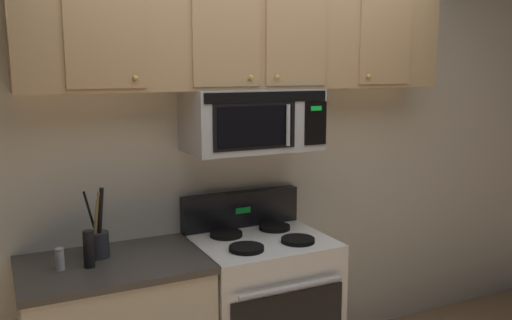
{
  "coord_description": "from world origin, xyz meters",
  "views": [
    {
      "loc": [
        -1.34,
        -2.26,
        1.87
      ],
      "look_at": [
        0.0,
        0.49,
        1.35
      ],
      "focal_mm": 38.12,
      "sensor_mm": 36.0,
      "label": 1
    }
  ],
  "objects_px": {
    "salt_shaker": "(60,259)",
    "over_range_microwave": "(252,120)",
    "pepper_mill": "(89,249)",
    "utensil_crock_charcoal": "(98,238)",
    "stove_range": "(261,309)"
  },
  "relations": [
    {
      "from": "over_range_microwave",
      "to": "pepper_mill",
      "type": "xyz_separation_m",
      "value": [
        -0.96,
        -0.15,
        -0.58
      ]
    },
    {
      "from": "stove_range",
      "to": "pepper_mill",
      "type": "xyz_separation_m",
      "value": [
        -0.96,
        -0.03,
        0.53
      ]
    },
    {
      "from": "stove_range",
      "to": "pepper_mill",
      "type": "distance_m",
      "value": 1.1
    },
    {
      "from": "salt_shaker",
      "to": "utensil_crock_charcoal",
      "type": "bearing_deg",
      "value": 26.51
    },
    {
      "from": "utensil_crock_charcoal",
      "to": "salt_shaker",
      "type": "bearing_deg",
      "value": -153.49
    },
    {
      "from": "salt_shaker",
      "to": "over_range_microwave",
      "type": "bearing_deg",
      "value": 6.39
    },
    {
      "from": "stove_range",
      "to": "utensil_crock_charcoal",
      "type": "distance_m",
      "value": 1.05
    },
    {
      "from": "pepper_mill",
      "to": "utensil_crock_charcoal",
      "type": "bearing_deg",
      "value": 61.75
    },
    {
      "from": "salt_shaker",
      "to": "pepper_mill",
      "type": "bearing_deg",
      "value": -10.41
    },
    {
      "from": "stove_range",
      "to": "pepper_mill",
      "type": "height_order",
      "value": "stove_range"
    },
    {
      "from": "pepper_mill",
      "to": "salt_shaker",
      "type": "bearing_deg",
      "value": 169.59
    },
    {
      "from": "over_range_microwave",
      "to": "pepper_mill",
      "type": "relative_size",
      "value": 4.08
    },
    {
      "from": "utensil_crock_charcoal",
      "to": "pepper_mill",
      "type": "distance_m",
      "value": 0.14
    },
    {
      "from": "over_range_microwave",
      "to": "salt_shaker",
      "type": "distance_m",
      "value": 1.26
    },
    {
      "from": "over_range_microwave",
      "to": "pepper_mill",
      "type": "height_order",
      "value": "over_range_microwave"
    }
  ]
}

